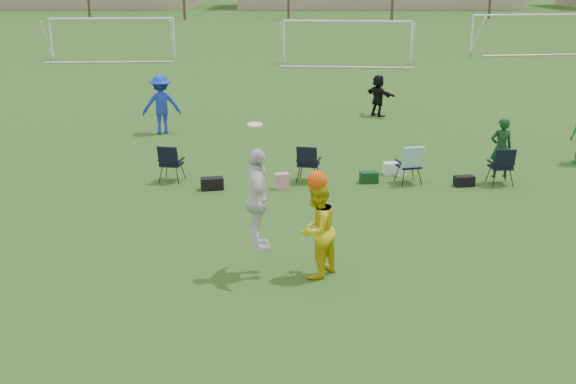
{
  "coord_description": "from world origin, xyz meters",
  "views": [
    {
      "loc": [
        1.28,
        -10.04,
        5.27
      ],
      "look_at": [
        1.07,
        2.89,
        1.25
      ],
      "focal_mm": 45.0,
      "sensor_mm": 36.0,
      "label": 1
    }
  ],
  "objects_px": {
    "goal_left": "(112,27)",
    "goal_mid": "(348,30)",
    "fielder_black": "(378,96)",
    "fielder_blue": "(161,104)",
    "center_contest": "(289,215)",
    "goal_right": "(527,22)"
  },
  "relations": [
    {
      "from": "center_contest",
      "to": "goal_mid",
      "type": "xyz_separation_m",
      "value": [
        2.89,
        30.11,
        0.78
      ]
    },
    {
      "from": "fielder_blue",
      "to": "fielder_black",
      "type": "bearing_deg",
      "value": -172.97
    },
    {
      "from": "goal_mid",
      "to": "goal_right",
      "type": "distance_m",
      "value": 13.42
    },
    {
      "from": "fielder_black",
      "to": "goal_left",
      "type": "distance_m",
      "value": 22.52
    },
    {
      "from": "center_contest",
      "to": "goal_left",
      "type": "xyz_separation_m",
      "value": [
        -11.11,
        32.11,
        0.78
      ]
    },
    {
      "from": "fielder_blue",
      "to": "goal_left",
      "type": "bearing_deg",
      "value": -87.08
    },
    {
      "from": "fielder_blue",
      "to": "goal_mid",
      "type": "height_order",
      "value": "goal_mid"
    },
    {
      "from": "goal_left",
      "to": "goal_mid",
      "type": "xyz_separation_m",
      "value": [
        14.0,
        -2.0,
        0.0
      ]
    },
    {
      "from": "goal_left",
      "to": "goal_right",
      "type": "height_order",
      "value": "same"
    },
    {
      "from": "center_contest",
      "to": "fielder_black",
      "type": "bearing_deg",
      "value": 78.13
    },
    {
      "from": "goal_left",
      "to": "goal_mid",
      "type": "height_order",
      "value": "same"
    },
    {
      "from": "center_contest",
      "to": "goal_right",
      "type": "relative_size",
      "value": 0.37
    },
    {
      "from": "center_contest",
      "to": "goal_left",
      "type": "distance_m",
      "value": 33.98
    },
    {
      "from": "fielder_blue",
      "to": "center_contest",
      "type": "distance_m",
      "value": 12.41
    },
    {
      "from": "fielder_black",
      "to": "center_contest",
      "type": "bearing_deg",
      "value": 132.21
    },
    {
      "from": "fielder_black",
      "to": "goal_mid",
      "type": "bearing_deg",
      "value": -35.22
    },
    {
      "from": "fielder_black",
      "to": "goal_mid",
      "type": "height_order",
      "value": "goal_mid"
    },
    {
      "from": "fielder_blue",
      "to": "center_contest",
      "type": "relative_size",
      "value": 0.71
    },
    {
      "from": "fielder_black",
      "to": "center_contest",
      "type": "distance_m",
      "value": 14.98
    },
    {
      "from": "fielder_blue",
      "to": "center_contest",
      "type": "xyz_separation_m",
      "value": [
        4.4,
        -11.6,
        0.17
      ]
    },
    {
      "from": "goal_mid",
      "to": "fielder_blue",
      "type": "bearing_deg",
      "value": -107.51
    },
    {
      "from": "fielder_blue",
      "to": "goal_right",
      "type": "xyz_separation_m",
      "value": [
        19.29,
        24.51,
        0.95
      ]
    }
  ]
}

